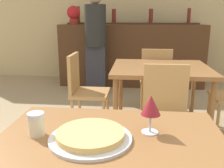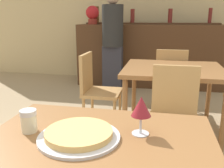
% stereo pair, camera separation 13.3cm
% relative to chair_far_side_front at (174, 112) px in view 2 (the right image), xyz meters
% --- Properties ---
extents(wall_back, '(8.00, 0.05, 2.80)m').
position_rel_chair_far_side_front_xyz_m(wall_back, '(-0.35, 3.14, 0.91)').
color(wall_back, '#D1B784').
rests_on(wall_back, ground_plane).
extents(dining_table_far, '(1.00, 0.90, 0.73)m').
position_rel_chair_far_side_front_xyz_m(dining_table_far, '(0.00, 0.62, 0.16)').
color(dining_table_far, brown).
rests_on(dining_table_far, ground_plane).
extents(bar_counter, '(2.60, 0.56, 1.11)m').
position_rel_chair_far_side_front_xyz_m(bar_counter, '(-0.35, 2.63, 0.06)').
color(bar_counter, '#4C2D19').
rests_on(bar_counter, ground_plane).
extents(bar_back_shelf, '(2.39, 0.24, 0.32)m').
position_rel_chair_far_side_front_xyz_m(bar_back_shelf, '(-0.38, 2.77, 0.67)').
color(bar_back_shelf, '#4C2D19').
rests_on(bar_back_shelf, bar_counter).
extents(chair_far_side_front, '(0.40, 0.40, 0.85)m').
position_rel_chair_far_side_front_xyz_m(chair_far_side_front, '(0.00, 0.00, 0.00)').
color(chair_far_side_front, tan).
rests_on(chair_far_side_front, ground_plane).
extents(chair_far_side_back, '(0.40, 0.40, 0.85)m').
position_rel_chair_far_side_front_xyz_m(chair_far_side_back, '(0.00, 1.24, 0.00)').
color(chair_far_side_back, tan).
rests_on(chair_far_side_back, ground_plane).
extents(chair_far_side_left, '(0.40, 0.40, 0.85)m').
position_rel_chair_far_side_front_xyz_m(chair_far_side_left, '(-0.83, 0.62, 0.00)').
color(chair_far_side_left, tan).
rests_on(chair_far_side_left, ground_plane).
extents(pizza_tray, '(0.32, 0.32, 0.04)m').
position_rel_chair_far_side_front_xyz_m(pizza_tray, '(-0.42, -1.12, 0.30)').
color(pizza_tray, silver).
rests_on(pizza_tray, dining_table_near).
extents(cheese_shaker, '(0.07, 0.07, 0.09)m').
position_rel_chair_far_side_front_xyz_m(cheese_shaker, '(-0.65, -1.10, 0.33)').
color(cheese_shaker, beige).
rests_on(cheese_shaker, dining_table_near).
extents(person_standing, '(0.34, 0.34, 1.63)m').
position_rel_chair_far_side_front_xyz_m(person_standing, '(-0.92, 2.05, 0.39)').
color(person_standing, '#2D2D38').
rests_on(person_standing, ground_plane).
extents(wine_glass, '(0.08, 0.08, 0.16)m').
position_rel_chair_far_side_front_xyz_m(wine_glass, '(-0.19, -1.04, 0.40)').
color(wine_glass, silver).
rests_on(wine_glass, dining_table_near).
extents(potted_plant, '(0.24, 0.24, 0.33)m').
position_rel_chair_far_side_front_xyz_m(potted_plant, '(-1.40, 2.58, 0.80)').
color(potted_plant, maroon).
rests_on(potted_plant, bar_counter).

